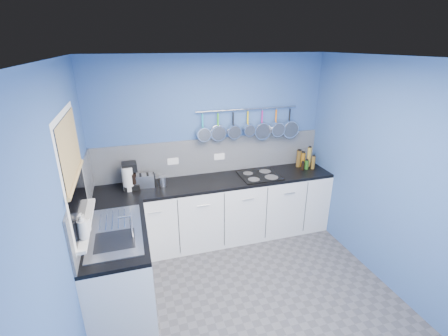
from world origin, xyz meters
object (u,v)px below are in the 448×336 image
paper_towel (128,179)px  toaster (145,181)px  hob (260,176)px  soap_bottle_a (82,226)px  soap_bottle_b (84,223)px  coffee_maker (130,176)px  canister (163,181)px

paper_towel → toaster: size_ratio=1.22×
paper_towel → hob: 1.74m
hob → soap_bottle_a: bearing=-151.3°
hob → soap_bottle_b: bearing=-153.6°
toaster → hob: size_ratio=0.47×
hob → toaster: bearing=175.9°
toaster → paper_towel: bearing=-159.3°
soap_bottle_a → toaster: bearing=65.5°
paper_towel → toaster: bearing=14.4°
coffee_maker → soap_bottle_b: bearing=-112.8°
coffee_maker → hob: (1.71, -0.11, -0.16)m
paper_towel → canister: size_ratio=2.35×
toaster → soap_bottle_b: bearing=-110.1°
soap_bottle_a → paper_towel: 1.28m
soap_bottle_a → canister: 1.47m
canister → soap_bottle_a: bearing=-123.3°
soap_bottle_a → hob: (2.12, 1.16, -0.26)m
paper_towel → canister: bearing=-0.2°
soap_bottle_b → hob: bearing=26.4°
coffee_maker → canister: bearing=-10.0°
canister → coffee_maker: bearing=173.2°
canister → toaster: bearing=166.8°
soap_bottle_b → paper_towel: size_ratio=0.57×
toaster → hob: 1.55m
soap_bottle_a → canister: size_ratio=1.86×
paper_towel → coffee_maker: coffee_maker is taller
soap_bottle_b → paper_towel: 1.18m
soap_bottle_b → hob: soap_bottle_b is taller
soap_bottle_b → hob: (2.12, 1.05, -0.23)m
soap_bottle_b → canister: 1.38m
soap_bottle_b → toaster: 1.31m
toaster → canister: size_ratio=1.93×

